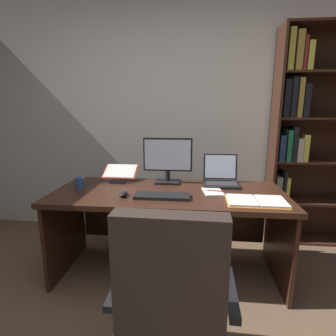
# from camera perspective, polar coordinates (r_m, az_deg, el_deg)

# --- Properties ---
(wall_back) EXTENTS (5.31, 0.12, 2.55)m
(wall_back) POSITION_cam_1_polar(r_m,az_deg,el_deg) (3.03, 2.25, 10.28)
(wall_back) COLOR beige
(wall_back) RESTS_ON ground
(desk) EXTENTS (1.88, 0.78, 0.74)m
(desk) POSITION_cam_1_polar(r_m,az_deg,el_deg) (2.31, 0.26, -8.99)
(desk) COLOR #381E14
(desk) RESTS_ON ground
(bookshelf) EXTENTS (1.00, 0.30, 2.18)m
(bookshelf) POSITION_cam_1_polar(r_m,az_deg,el_deg) (3.06, 28.20, 5.87)
(bookshelf) COLOR #381E14
(bookshelf) RESTS_ON ground
(office_chair) EXTENTS (0.62, 0.60, 0.99)m
(office_chair) POSITION_cam_1_polar(r_m,az_deg,el_deg) (1.46, 0.97, -29.16)
(office_chair) COLOR black
(office_chair) RESTS_ON ground
(monitor) EXTENTS (0.44, 0.16, 0.41)m
(monitor) POSITION_cam_1_polar(r_m,az_deg,el_deg) (2.38, -0.07, 1.53)
(monitor) COLOR black
(monitor) RESTS_ON desk
(laptop) EXTENTS (0.31, 0.30, 0.25)m
(laptop) POSITION_cam_1_polar(r_m,az_deg,el_deg) (2.42, 11.29, -2.14)
(laptop) COLOR black
(laptop) RESTS_ON desk
(keyboard) EXTENTS (0.42, 0.15, 0.02)m
(keyboard) POSITION_cam_1_polar(r_m,az_deg,el_deg) (2.02, -1.27, -6.06)
(keyboard) COLOR black
(keyboard) RESTS_ON desk
(computer_mouse) EXTENTS (0.06, 0.10, 0.04)m
(computer_mouse) POSITION_cam_1_polar(r_m,az_deg,el_deg) (2.07, -9.58, -5.51)
(computer_mouse) COLOR black
(computer_mouse) RESTS_ON desk
(reading_stand_with_book) EXTENTS (0.31, 0.26, 0.13)m
(reading_stand_with_book) POSITION_cam_1_polar(r_m,az_deg,el_deg) (2.55, -10.23, -1.08)
(reading_stand_with_book) COLOR black
(reading_stand_with_book) RESTS_ON desk
(open_binder) EXTENTS (0.42, 0.27, 0.02)m
(open_binder) POSITION_cam_1_polar(r_m,az_deg,el_deg) (2.01, 18.46, -6.82)
(open_binder) COLOR orange
(open_binder) RESTS_ON desk
(notepad) EXTENTS (0.18, 0.23, 0.01)m
(notepad) POSITION_cam_1_polar(r_m,az_deg,el_deg) (2.18, 9.61, -5.04)
(notepad) COLOR silver
(notepad) RESTS_ON desk
(pen) EXTENTS (0.14, 0.04, 0.01)m
(pen) POSITION_cam_1_polar(r_m,az_deg,el_deg) (2.18, 10.14, -4.83)
(pen) COLOR maroon
(pen) RESTS_ON notepad
(coffee_mug) EXTENTS (0.08, 0.08, 0.10)m
(coffee_mug) POSITION_cam_1_polar(r_m,az_deg,el_deg) (2.36, -18.45, -3.04)
(coffee_mug) COLOR #334C7A
(coffee_mug) RESTS_ON desk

